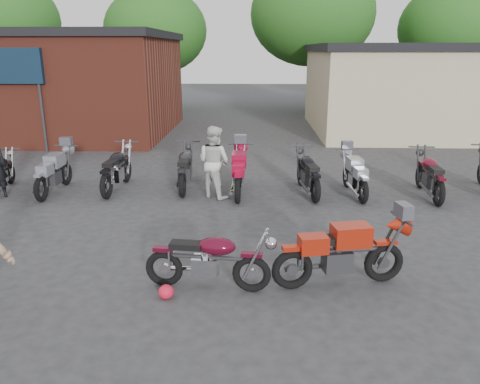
{
  "coord_description": "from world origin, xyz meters",
  "views": [
    {
      "loc": [
        0.84,
        -6.46,
        3.54
      ],
      "look_at": [
        0.55,
        2.19,
        0.9
      ],
      "focal_mm": 35.0,
      "sensor_mm": 36.0,
      "label": 1
    }
  ],
  "objects_px": {
    "helmet": "(166,292)",
    "row_bike_0": "(1,171)",
    "person_light": "(214,162)",
    "row_bike_5": "(308,171)",
    "row_bike_2": "(117,167)",
    "row_bike_3": "(185,166)",
    "vintage_motorcycle": "(210,257)",
    "row_bike_7": "(430,173)",
    "row_bike_1": "(54,170)",
    "row_bike_4": "(239,170)",
    "row_bike_6": "(355,173)",
    "sportbike": "(342,250)"
  },
  "relations": [
    {
      "from": "sportbike",
      "to": "row_bike_4",
      "type": "bearing_deg",
      "value": 98.7
    },
    {
      "from": "row_bike_0",
      "to": "row_bike_2",
      "type": "xyz_separation_m",
      "value": [
        3.01,
        0.15,
        0.09
      ]
    },
    {
      "from": "vintage_motorcycle",
      "to": "row_bike_3",
      "type": "bearing_deg",
      "value": 107.93
    },
    {
      "from": "row_bike_0",
      "to": "row_bike_3",
      "type": "bearing_deg",
      "value": -95.09
    },
    {
      "from": "helmet",
      "to": "row_bike_7",
      "type": "bearing_deg",
      "value": 42.87
    },
    {
      "from": "row_bike_1",
      "to": "row_bike_2",
      "type": "xyz_separation_m",
      "value": [
        1.54,
        0.3,
        0.03
      ]
    },
    {
      "from": "row_bike_0",
      "to": "row_bike_7",
      "type": "bearing_deg",
      "value": -100.01
    },
    {
      "from": "vintage_motorcycle",
      "to": "row_bike_5",
      "type": "height_order",
      "value": "row_bike_5"
    },
    {
      "from": "person_light",
      "to": "row_bike_5",
      "type": "height_order",
      "value": "person_light"
    },
    {
      "from": "person_light",
      "to": "row_bike_2",
      "type": "relative_size",
      "value": 0.84
    },
    {
      "from": "row_bike_0",
      "to": "row_bike_6",
      "type": "xyz_separation_m",
      "value": [
        9.13,
        -0.1,
        0.04
      ]
    },
    {
      "from": "row_bike_2",
      "to": "row_bike_5",
      "type": "height_order",
      "value": "row_bike_2"
    },
    {
      "from": "person_light",
      "to": "row_bike_4",
      "type": "xyz_separation_m",
      "value": [
        0.61,
        0.3,
        -0.27
      ]
    },
    {
      "from": "row_bike_3",
      "to": "helmet",
      "type": "bearing_deg",
      "value": -177.32
    },
    {
      "from": "vintage_motorcycle",
      "to": "row_bike_7",
      "type": "distance_m",
      "value": 7.04
    },
    {
      "from": "row_bike_0",
      "to": "sportbike",
      "type": "bearing_deg",
      "value": -130.7
    },
    {
      "from": "person_light",
      "to": "row_bike_0",
      "type": "relative_size",
      "value": 0.99
    },
    {
      "from": "row_bike_1",
      "to": "row_bike_2",
      "type": "bearing_deg",
      "value": -78.29
    },
    {
      "from": "sportbike",
      "to": "row_bike_1",
      "type": "relative_size",
      "value": 1.01
    },
    {
      "from": "person_light",
      "to": "row_bike_7",
      "type": "height_order",
      "value": "person_light"
    },
    {
      "from": "helmet",
      "to": "row_bike_3",
      "type": "distance_m",
      "value": 5.8
    },
    {
      "from": "vintage_motorcycle",
      "to": "row_bike_3",
      "type": "xyz_separation_m",
      "value": [
        -1.17,
        5.44,
        0.07
      ]
    },
    {
      "from": "row_bike_2",
      "to": "row_bike_4",
      "type": "distance_m",
      "value": 3.21
    },
    {
      "from": "row_bike_4",
      "to": "row_bike_7",
      "type": "distance_m",
      "value": 4.75
    },
    {
      "from": "helmet",
      "to": "row_bike_0",
      "type": "bearing_deg",
      "value": 134.49
    },
    {
      "from": "sportbike",
      "to": "row_bike_4",
      "type": "height_order",
      "value": "row_bike_4"
    },
    {
      "from": "row_bike_3",
      "to": "row_bike_5",
      "type": "relative_size",
      "value": 1.01
    },
    {
      "from": "row_bike_5",
      "to": "row_bike_7",
      "type": "bearing_deg",
      "value": -100.45
    },
    {
      "from": "row_bike_0",
      "to": "row_bike_5",
      "type": "height_order",
      "value": "row_bike_5"
    },
    {
      "from": "sportbike",
      "to": "row_bike_7",
      "type": "distance_m",
      "value": 5.6
    },
    {
      "from": "vintage_motorcycle",
      "to": "sportbike",
      "type": "distance_m",
      "value": 2.04
    },
    {
      "from": "helmet",
      "to": "row_bike_1",
      "type": "bearing_deg",
      "value": 126.15
    },
    {
      "from": "sportbike",
      "to": "row_bike_7",
      "type": "height_order",
      "value": "row_bike_7"
    },
    {
      "from": "row_bike_0",
      "to": "row_bike_2",
      "type": "bearing_deg",
      "value": -96.3
    },
    {
      "from": "row_bike_2",
      "to": "row_bike_3",
      "type": "xyz_separation_m",
      "value": [
        1.77,
        0.19,
        -0.01
      ]
    },
    {
      "from": "row_bike_4",
      "to": "row_bike_6",
      "type": "bearing_deg",
      "value": -90.12
    },
    {
      "from": "vintage_motorcycle",
      "to": "row_bike_5",
      "type": "relative_size",
      "value": 0.9
    },
    {
      "from": "sportbike",
      "to": "row_bike_3",
      "type": "xyz_separation_m",
      "value": [
        -3.19,
        5.24,
        0.02
      ]
    },
    {
      "from": "row_bike_4",
      "to": "row_bike_7",
      "type": "xyz_separation_m",
      "value": [
        4.75,
        -0.09,
        -0.01
      ]
    },
    {
      "from": "row_bike_4",
      "to": "vintage_motorcycle",
      "type": "bearing_deg",
      "value": 177.22
    },
    {
      "from": "row_bike_2",
      "to": "helmet",
      "type": "bearing_deg",
      "value": -154.76
    },
    {
      "from": "person_light",
      "to": "row_bike_5",
      "type": "distance_m",
      "value": 2.4
    },
    {
      "from": "row_bike_3",
      "to": "row_bike_6",
      "type": "xyz_separation_m",
      "value": [
        4.35,
        -0.44,
        -0.05
      ]
    },
    {
      "from": "person_light",
      "to": "row_bike_5",
      "type": "relative_size",
      "value": 0.86
    },
    {
      "from": "sportbike",
      "to": "row_bike_5",
      "type": "distance_m",
      "value": 4.88
    },
    {
      "from": "row_bike_2",
      "to": "vintage_motorcycle",
      "type": "bearing_deg",
      "value": -148.1
    },
    {
      "from": "row_bike_3",
      "to": "person_light",
      "type": "bearing_deg",
      "value": -133.54
    },
    {
      "from": "sportbike",
      "to": "person_light",
      "type": "distance_m",
      "value": 5.12
    },
    {
      "from": "vintage_motorcycle",
      "to": "person_light",
      "type": "height_order",
      "value": "person_light"
    },
    {
      "from": "row_bike_1",
      "to": "person_light",
      "type": "bearing_deg",
      "value": -92.4
    }
  ]
}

